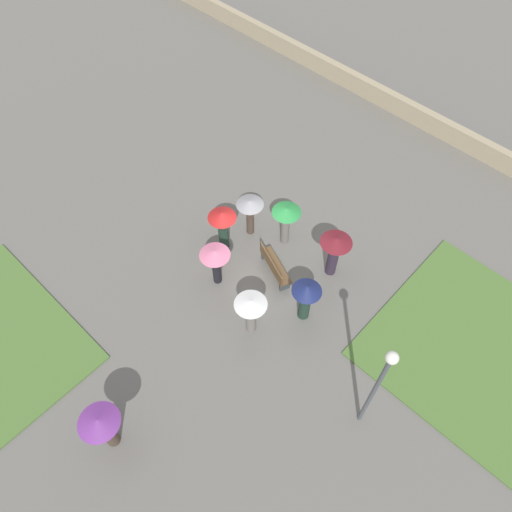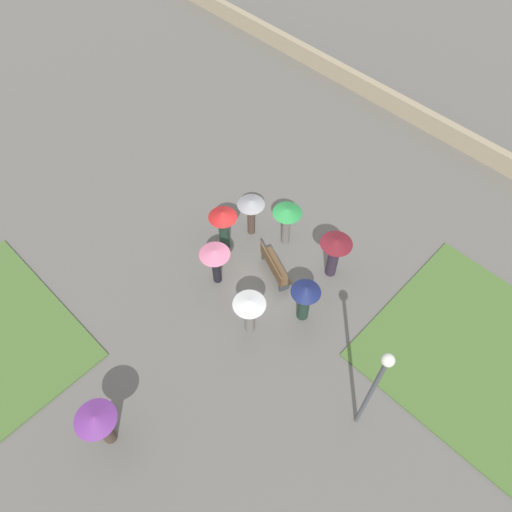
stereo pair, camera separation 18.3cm
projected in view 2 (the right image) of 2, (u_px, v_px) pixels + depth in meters
The scene contains 13 objects.
ground_plane at pixel (267, 255), 18.08m from camera, with size 90.00×90.00×0.00m, color #66635E.
lawn_patch_near at pixel (479, 355), 15.81m from camera, with size 6.36×6.16×0.06m.
parapet_wall at pixel (423, 118), 21.78m from camera, with size 45.00×0.35×0.86m.
park_bench at pixel (274, 266), 17.24m from camera, with size 1.70×1.01×0.90m.
lamp_post at pixel (375, 384), 12.30m from camera, with size 0.32×0.32×4.52m.
crowd_person_maroon at pixel (335, 250), 16.57m from camera, with size 1.08×1.08×1.92m.
crowd_person_green at pixel (287, 218), 17.37m from camera, with size 1.03×1.03×1.81m.
crowd_person_red at pixel (223, 223), 17.24m from camera, with size 1.00×1.00×1.92m.
crowd_person_pink at pixel (215, 258), 16.39m from camera, with size 1.03×1.03×1.76m.
crowd_person_grey at pixel (251, 209), 17.65m from camera, with size 0.98×0.98×1.74m.
crowd_person_navy at pixel (305, 297), 15.65m from camera, with size 0.96×0.96×1.81m.
crowd_person_white at pixel (249, 309), 15.40m from camera, with size 1.04×1.04×1.75m.
lone_walker_far_path at pixel (99, 423), 13.29m from camera, with size 1.14×1.14×1.90m.
Camera 2 is at (-7.00, 7.70, 14.79)m, focal length 35.00 mm.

